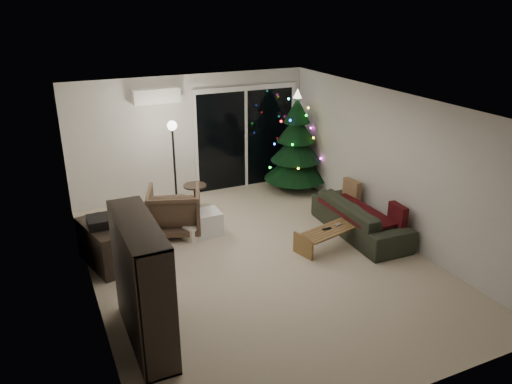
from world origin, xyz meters
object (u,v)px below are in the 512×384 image
bookshelf (126,287)px  christmas_tree (296,141)px  media_cabinet (102,246)px  sofa (360,218)px  armchair (175,211)px  coffee_table (334,238)px

bookshelf → christmas_tree: 5.74m
media_cabinet → christmas_tree: christmas_tree is taller
bookshelf → media_cabinet: 2.12m
bookshelf → media_cabinet: bearing=112.2°
sofa → christmas_tree: bearing=1.3°
sofa → armchair: bearing=66.4°
coffee_table → christmas_tree: (0.76, 2.72, 0.89)m
media_cabinet → bookshelf: bearing=-103.9°
armchair → sofa: 3.27m
sofa → christmas_tree: christmas_tree is taller
armchair → christmas_tree: christmas_tree is taller
media_cabinet → armchair: size_ratio=1.17×
media_cabinet → coffee_table: (3.56, -1.03, -0.14)m
armchair → sofa: size_ratio=0.44×
armchair → christmas_tree: (2.98, 1.01, 0.67)m
bookshelf → coffee_table: 3.75m
bookshelf → christmas_tree: (4.32, 3.76, 0.30)m
bookshelf → media_cabinet: bookshelf is taller
bookshelf → armchair: bearing=86.1°
media_cabinet → sofa: (4.30, -0.72, -0.03)m
bookshelf → christmas_tree: size_ratio=0.73×
bookshelf → sofa: 4.53m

